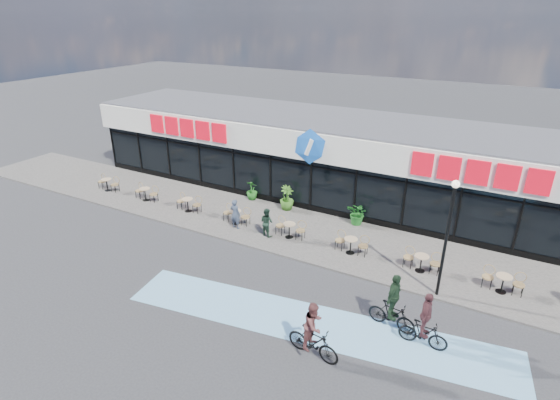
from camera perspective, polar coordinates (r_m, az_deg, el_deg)
name	(u,v)px	position (r m, az deg, el deg)	size (l,w,h in m)	color
ground	(241,273)	(18.84, -5.14, -9.52)	(120.00, 120.00, 0.00)	#28282B
sidewalk	(290,229)	(22.16, 1.25, -3.82)	(44.00, 5.00, 0.10)	#615C55
bike_lane	(312,324)	(16.20, 4.18, -15.79)	(14.00, 2.20, 0.01)	#68A0C5
building	(332,157)	(25.86, 6.86, 5.64)	(30.60, 6.57, 4.75)	black
lamp_post	(448,229)	(17.02, 21.08, -3.57)	(0.28, 0.28, 4.75)	black
bistro_set_0	(108,183)	(28.57, -21.53, 2.08)	(1.54, 0.62, 0.90)	#9E8065
bistro_set_1	(146,192)	(26.36, -17.07, 0.95)	(1.54, 0.62, 0.90)	#9E8065
bistro_set_2	(189,203)	(24.35, -11.83, -0.38)	(1.54, 0.62, 0.90)	#9E8065
bistro_set_3	(236,215)	(22.59, -5.72, -1.93)	(1.54, 0.62, 0.90)	#9E8065
bistro_set_4	(290,228)	(21.16, 1.34, -3.69)	(1.54, 0.62, 0.90)	#9E8065
bistro_set_5	(351,243)	(20.10, 9.30, -5.59)	(1.54, 0.62, 0.90)	#9E8065
bistro_set_6	(422,261)	(19.50, 18.01, -7.54)	(1.54, 0.62, 0.90)	#9E8065
bistro_set_7	(503,281)	(19.38, 27.12, -9.38)	(1.54, 0.62, 0.90)	#9E8065
potted_plant_left	(252,190)	(25.29, -3.69, 1.29)	(0.63, 0.63, 1.12)	#1C5719
potted_plant_mid	(287,198)	(23.91, 0.89, 0.27)	(0.76, 0.76, 1.36)	#2F5D1A
potted_plant_right	(358,214)	(22.63, 10.17, -1.77)	(1.08, 0.93, 1.20)	#1B5F1D
patron_left	(235,214)	(21.94, -5.87, -1.81)	(0.57, 0.37, 1.56)	#333E50
patron_right	(267,222)	(21.16, -1.75, -2.89)	(0.70, 0.54, 1.43)	black
cyclist_a	(424,325)	(15.52, 18.35, -15.27)	(1.61, 0.95, 2.07)	black
cyclist_b	(393,307)	(15.94, 14.51, -13.39)	(1.78, 1.06, 2.17)	black
cyclist_c	(313,336)	(14.44, 4.38, -17.24)	(1.91, 0.86, 2.07)	black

